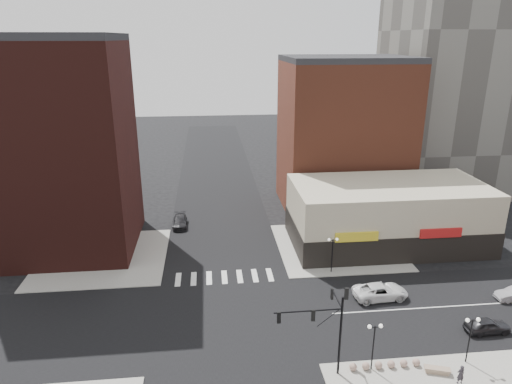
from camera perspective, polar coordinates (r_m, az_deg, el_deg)
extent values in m
plane|color=black|center=(44.77, -3.39, -15.71)|extent=(240.00, 240.00, 0.00)
cube|color=black|center=(44.76, -3.39, -15.70)|extent=(200.00, 14.00, 0.02)
cube|color=black|center=(44.76, -3.39, -15.70)|extent=(14.00, 200.00, 0.02)
cube|color=gray|center=(58.75, -18.53, -7.75)|extent=(15.00, 15.00, 0.12)
cube|color=gray|center=(59.43, 10.08, -6.70)|extent=(15.00, 15.00, 0.12)
cube|color=#361511|center=(59.53, -23.23, 4.80)|extent=(16.00, 15.00, 25.00)
cube|color=#361511|center=(79.61, -28.51, 2.40)|extent=(20.00, 18.00, 12.00)
cube|color=brown|center=(70.91, 10.82, 6.78)|extent=(18.00, 15.00, 22.00)
cube|color=#B7AE92|center=(60.40, 16.11, -2.68)|extent=(24.00, 12.00, 8.00)
cube|color=black|center=(61.25, 15.92, -4.68)|extent=(24.20, 12.20, 3.40)
cylinder|color=black|center=(37.30, 10.48, -17.40)|extent=(0.18, 0.18, 7.00)
cylinder|color=black|center=(35.29, 6.53, -14.56)|extent=(5.20, 0.11, 0.11)
cylinder|color=black|center=(36.02, 9.07, -15.26)|extent=(1.72, 0.06, 1.46)
cylinder|color=black|center=(37.10, 10.06, -12.93)|extent=(0.11, 3.00, 0.11)
cube|color=black|center=(35.14, 2.87, -15.39)|extent=(0.28, 0.18, 0.95)
sphere|color=red|center=(34.97, 2.88, -14.98)|extent=(0.16, 0.16, 0.16)
cube|color=black|center=(35.59, 7.16, -15.04)|extent=(0.28, 0.18, 0.95)
sphere|color=red|center=(35.42, 7.18, -14.64)|extent=(0.16, 0.16, 0.16)
cube|color=black|center=(38.37, 9.49, -12.44)|extent=(0.18, 0.28, 0.95)
sphere|color=red|center=(38.22, 9.51, -12.06)|extent=(0.16, 0.16, 0.16)
cube|color=black|center=(35.28, 11.25, -12.35)|extent=(0.28, 0.18, 0.95)
sphere|color=red|center=(35.12, 11.28, -11.93)|extent=(0.16, 0.16, 0.16)
cylinder|color=black|center=(39.06, 14.42, -18.35)|extent=(0.11, 0.11, 4.00)
cylinder|color=black|center=(37.97, 14.66, -16.05)|extent=(0.90, 0.06, 0.06)
sphere|color=white|center=(37.77, 14.01, -16.02)|extent=(0.32, 0.32, 0.32)
sphere|color=white|center=(38.06, 15.33, -15.84)|extent=(0.32, 0.32, 0.32)
cylinder|color=black|center=(42.28, 25.09, -16.52)|extent=(0.11, 0.11, 4.00)
cylinder|color=black|center=(41.27, 25.46, -14.35)|extent=(0.90, 0.06, 0.06)
sphere|color=white|center=(41.00, 24.93, -14.33)|extent=(0.32, 0.32, 0.32)
sphere|color=white|center=(41.44, 26.03, -14.13)|extent=(0.32, 0.32, 0.32)
cylinder|color=black|center=(52.27, 9.49, -7.86)|extent=(0.11, 0.11, 4.00)
cylinder|color=black|center=(51.46, 9.60, -5.97)|extent=(0.90, 0.06, 0.06)
sphere|color=white|center=(51.30, 9.12, -5.90)|extent=(0.32, 0.32, 0.32)
sphere|color=white|center=(51.54, 10.09, -5.84)|extent=(0.32, 0.32, 0.32)
sphere|color=#A0806E|center=(39.66, 12.04, -20.60)|extent=(0.61, 0.61, 0.61)
sphere|color=#A0806E|center=(39.96, 13.57, -20.39)|extent=(0.61, 0.61, 0.61)
sphere|color=#A0806E|center=(40.28, 15.07, -20.16)|extent=(0.61, 0.61, 0.61)
sphere|color=#A0806E|center=(40.63, 16.54, -19.92)|extent=(0.61, 0.61, 0.61)
sphere|color=#A0806E|center=(41.01, 17.98, -19.68)|extent=(0.61, 0.61, 0.61)
sphere|color=#A0806E|center=(41.40, 19.39, -19.43)|extent=(0.61, 0.61, 0.61)
imported|color=silver|center=(49.21, 15.28, -11.89)|extent=(5.74, 2.93, 1.55)
imported|color=black|center=(47.63, 26.94, -14.66)|extent=(4.06, 1.71, 1.37)
imported|color=black|center=(65.29, -9.49, -3.66)|extent=(2.03, 4.84, 1.40)
imported|color=#28252A|center=(40.60, 24.20, -20.08)|extent=(0.61, 0.41, 1.62)
cube|color=gray|center=(41.32, 21.69, -20.07)|extent=(1.84, 1.02, 0.33)
cube|color=gray|center=(41.18, 21.73, -19.82)|extent=(2.08, 1.19, 0.13)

